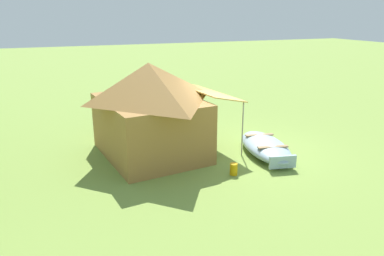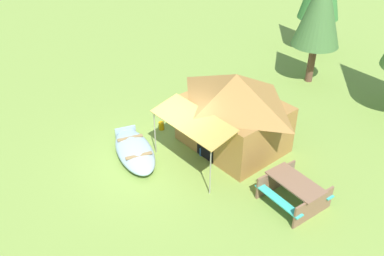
# 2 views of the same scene
# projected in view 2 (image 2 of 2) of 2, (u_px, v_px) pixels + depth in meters

# --- Properties ---
(ground_plane) EXTENTS (80.00, 80.00, 0.00)m
(ground_plane) POSITION_uv_depth(u_px,v_px,m) (160.00, 160.00, 13.60)
(ground_plane) COLOR olive
(beached_rowboat) EXTENTS (2.85, 1.66, 0.45)m
(beached_rowboat) POSITION_uv_depth(u_px,v_px,m) (135.00, 151.00, 13.62)
(beached_rowboat) COLOR #96AFC2
(beached_rowboat) RESTS_ON ground_plane
(canvas_cabin_tent) EXTENTS (3.74, 4.06, 2.68)m
(canvas_cabin_tent) POSITION_uv_depth(u_px,v_px,m) (234.00, 110.00, 13.57)
(canvas_cabin_tent) COLOR #A07038
(canvas_cabin_tent) RESTS_ON ground_plane
(picnic_table) EXTENTS (1.67, 1.55, 0.78)m
(picnic_table) POSITION_uv_depth(u_px,v_px,m) (294.00, 190.00, 11.66)
(picnic_table) COLOR #845E46
(picnic_table) RESTS_ON ground_plane
(cooler_box) EXTENTS (0.66, 0.59, 0.31)m
(cooler_box) POSITION_uv_depth(u_px,v_px,m) (209.00, 151.00, 13.73)
(cooler_box) COLOR #3466B5
(cooler_box) RESTS_ON ground_plane
(fuel_can) EXTENTS (0.27, 0.27, 0.30)m
(fuel_can) POSITION_uv_depth(u_px,v_px,m) (161.00, 126.00, 15.04)
(fuel_can) COLOR #D0940B
(fuel_can) RESTS_ON ground_plane
(pine_tree_back_right) EXTENTS (1.99, 1.99, 4.87)m
(pine_tree_back_right) POSITION_uv_depth(u_px,v_px,m) (321.00, 8.00, 16.65)
(pine_tree_back_right) COLOR brown
(pine_tree_back_right) RESTS_ON ground_plane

